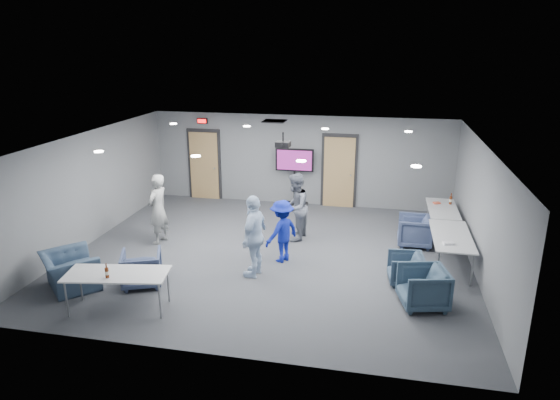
% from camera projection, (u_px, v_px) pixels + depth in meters
% --- Properties ---
extents(floor, '(9.00, 9.00, 0.00)m').
position_uv_depth(floor, '(270.00, 254.00, 11.61)').
color(floor, '#36383D').
rests_on(floor, ground).
extents(ceiling, '(9.00, 9.00, 0.00)m').
position_uv_depth(ceiling, '(269.00, 140.00, 10.80)').
color(ceiling, silver).
rests_on(ceiling, wall_back).
extents(wall_back, '(9.00, 0.02, 2.70)m').
position_uv_depth(wall_back, '(299.00, 160.00, 14.95)').
color(wall_back, slate).
rests_on(wall_back, floor).
extents(wall_front, '(9.00, 0.02, 2.70)m').
position_uv_depth(wall_front, '(210.00, 277.00, 7.47)').
color(wall_front, slate).
rests_on(wall_front, floor).
extents(wall_left, '(0.02, 8.00, 2.70)m').
position_uv_depth(wall_left, '(89.00, 188.00, 12.09)').
color(wall_left, slate).
rests_on(wall_left, floor).
extents(wall_right, '(0.02, 8.00, 2.70)m').
position_uv_depth(wall_right, '(481.00, 212.00, 10.33)').
color(wall_right, slate).
rests_on(wall_right, floor).
extents(door_left, '(1.06, 0.17, 2.24)m').
position_uv_depth(door_left, '(204.00, 165.00, 15.57)').
color(door_left, black).
rests_on(door_left, wall_back).
extents(door_right, '(1.06, 0.17, 2.24)m').
position_uv_depth(door_right, '(339.00, 172.00, 14.75)').
color(door_right, black).
rests_on(door_right, wall_back).
extents(exit_sign, '(0.32, 0.08, 0.16)m').
position_uv_depth(exit_sign, '(202.00, 121.00, 15.14)').
color(exit_sign, black).
rests_on(exit_sign, wall_back).
extents(hvac_diffuser, '(0.60, 0.60, 0.03)m').
position_uv_depth(hvac_diffuser, '(274.00, 121.00, 13.52)').
color(hvac_diffuser, black).
rests_on(hvac_diffuser, ceiling).
extents(downlights, '(6.18, 3.78, 0.02)m').
position_uv_depth(downlights, '(269.00, 141.00, 10.81)').
color(downlights, white).
rests_on(downlights, ceiling).
extents(person_a, '(0.54, 0.70, 1.73)m').
position_uv_depth(person_a, '(158.00, 209.00, 12.08)').
color(person_a, gray).
rests_on(person_a, floor).
extents(person_b, '(0.73, 0.89, 1.70)m').
position_uv_depth(person_b, '(295.00, 207.00, 12.27)').
color(person_b, slate).
rests_on(person_b, floor).
extents(person_c, '(0.58, 1.09, 1.76)m').
position_uv_depth(person_c, '(254.00, 236.00, 10.35)').
color(person_c, silver).
rests_on(person_c, floor).
extents(person_d, '(0.94, 1.06, 1.42)m').
position_uv_depth(person_d, '(282.00, 231.00, 11.08)').
color(person_d, navy).
rests_on(person_d, floor).
extents(chair_right_a, '(0.83, 0.81, 0.74)m').
position_uv_depth(chair_right_a, '(415.00, 231.00, 12.05)').
color(chair_right_a, '#3B4666').
rests_on(chair_right_a, floor).
extents(chair_right_b, '(0.76, 0.74, 0.63)m').
position_uv_depth(chair_right_b, '(405.00, 269.00, 10.16)').
color(chair_right_b, '#324356').
rests_on(chair_right_b, floor).
extents(chair_right_c, '(1.00, 0.98, 0.76)m').
position_uv_depth(chair_right_c, '(423.00, 287.00, 9.23)').
color(chair_right_c, '#364A5D').
rests_on(chair_right_c, floor).
extents(chair_front_a, '(1.01, 1.02, 0.72)m').
position_uv_depth(chair_front_a, '(142.00, 268.00, 10.07)').
color(chair_front_a, '#3A4564').
rests_on(chair_front_a, floor).
extents(chair_front_b, '(1.46, 1.46, 0.72)m').
position_uv_depth(chair_front_b, '(70.00, 271.00, 9.96)').
color(chair_front_b, '#394C63').
rests_on(chair_front_b, floor).
extents(table_right_a, '(0.72, 1.72, 0.73)m').
position_uv_depth(table_right_a, '(443.00, 210.00, 12.59)').
color(table_right_a, '#B6B9BC').
rests_on(table_right_a, floor).
extents(table_right_b, '(0.82, 1.96, 0.73)m').
position_uv_depth(table_right_b, '(451.00, 237.00, 10.81)').
color(table_right_b, '#B6B9BC').
rests_on(table_right_b, floor).
extents(table_front_left, '(1.94, 1.07, 0.73)m').
position_uv_depth(table_front_left, '(117.00, 275.00, 9.03)').
color(table_front_left, '#B6B9BC').
rests_on(table_front_left, floor).
extents(bottle_front, '(0.07, 0.07, 0.27)m').
position_uv_depth(bottle_front, '(107.00, 273.00, 8.81)').
color(bottle_front, '#59250F').
rests_on(bottle_front, table_front_left).
extents(bottle_right, '(0.08, 0.08, 0.29)m').
position_uv_depth(bottle_right, '(451.00, 200.00, 12.85)').
color(bottle_right, '#59250F').
rests_on(bottle_right, table_right_a).
extents(snack_box, '(0.21, 0.18, 0.04)m').
position_uv_depth(snack_box, '(437.00, 203.00, 12.92)').
color(snack_box, '#D85236').
rests_on(snack_box, table_right_a).
extents(wrapper, '(0.24, 0.18, 0.05)m').
position_uv_depth(wrapper, '(448.00, 243.00, 10.31)').
color(wrapper, silver).
rests_on(wrapper, table_right_b).
extents(tv_stand, '(1.14, 0.54, 1.75)m').
position_uv_depth(tv_stand, '(294.00, 174.00, 14.84)').
color(tv_stand, black).
rests_on(tv_stand, floor).
extents(projector, '(0.35, 0.33, 0.36)m').
position_uv_depth(projector, '(283.00, 144.00, 11.89)').
color(projector, black).
rests_on(projector, ceiling).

